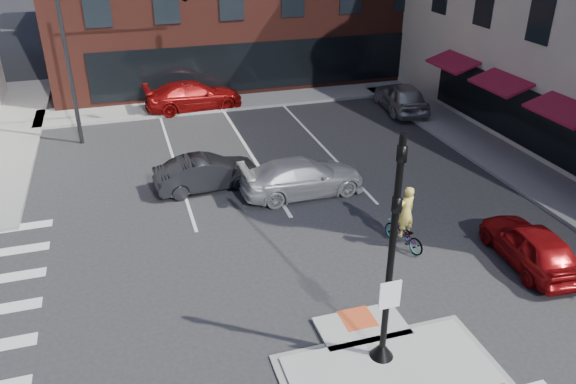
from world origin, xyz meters
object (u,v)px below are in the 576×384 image
object	(u,v)px
white_pickup	(303,177)
bg_car_red	(194,96)
bg_car_silver	(401,97)
cyclist	(404,227)
bg_car_dark	(207,173)
red_sedan	(531,245)

from	to	relation	value
white_pickup	bg_car_red	size ratio (longest dim) A/B	0.92
bg_car_silver	bg_car_red	distance (m)	11.61
cyclist	bg_car_dark	bearing A→B (deg)	-64.53
white_pickup	bg_car_red	distance (m)	12.01
red_sedan	bg_car_red	bearing A→B (deg)	-61.73
bg_car_dark	cyclist	size ratio (longest dim) A/B	1.87
red_sedan	white_pickup	xyz separation A→B (m)	(-5.34, 6.83, 0.03)
red_sedan	cyclist	size ratio (longest dim) A/B	1.81
bg_car_silver	bg_car_dark	bearing A→B (deg)	35.98
red_sedan	bg_car_red	distance (m)	20.17
cyclist	white_pickup	bearing A→B (deg)	-83.09
bg_car_silver	red_sedan	bearing A→B (deg)	85.68
bg_car_dark	bg_car_silver	xyz separation A→B (m)	(12.00, 6.49, 0.12)
white_pickup	bg_car_silver	world-z (taller)	bg_car_silver
red_sedan	bg_car_red	world-z (taller)	bg_car_red
red_sedan	bg_car_silver	world-z (taller)	bg_car_silver
white_pickup	cyclist	xyz separation A→B (m)	(1.97, -4.74, 0.03)
cyclist	red_sedan	bearing A→B (deg)	132.51
white_pickup	bg_car_dark	bearing A→B (deg)	64.60
red_sedan	white_pickup	size ratio (longest dim) A/B	0.82
red_sedan	white_pickup	distance (m)	8.67
white_pickup	cyclist	bearing A→B (deg)	-159.03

